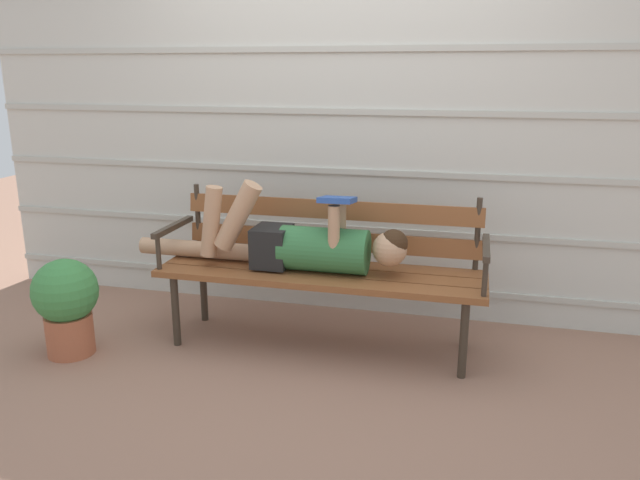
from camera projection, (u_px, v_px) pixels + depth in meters
The scene contains 5 objects.
ground_plane at pixel (316, 352), 3.52m from camera, with size 12.00×12.00×0.00m, color #936B56.
house_siding at pixel (345, 141), 3.90m from camera, with size 4.92×0.08×2.23m.
park_bench at pixel (323, 260), 3.54m from camera, with size 1.84×0.51×0.87m.
reclining_person at pixel (301, 243), 3.47m from camera, with size 1.62×0.26×0.51m.
potted_plant at pixel (66, 302), 3.42m from camera, with size 0.36×0.36×0.55m.
Camera 1 is at (0.81, -3.12, 1.55)m, focal length 34.71 mm.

